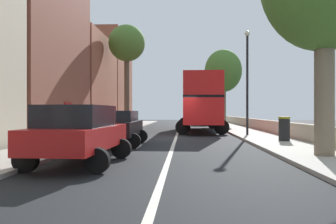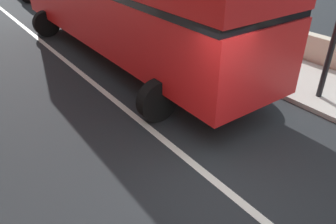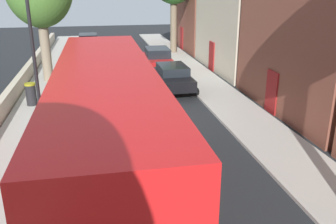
# 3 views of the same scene
# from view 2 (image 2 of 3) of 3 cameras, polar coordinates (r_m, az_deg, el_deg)

# --- Properties ---
(ground_plane) EXTENTS (84.00, 84.00, 0.00)m
(ground_plane) POSITION_cam_2_polar(r_m,az_deg,el_deg) (5.95, 9.26, -12.78)
(ground_plane) COLOR black
(road_centre_line) EXTENTS (0.16, 54.00, 0.01)m
(road_centre_line) POSITION_cam_2_polar(r_m,az_deg,el_deg) (5.95, 9.26, -12.75)
(road_centre_line) COLOR silver
(road_centre_line) RESTS_ON ground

